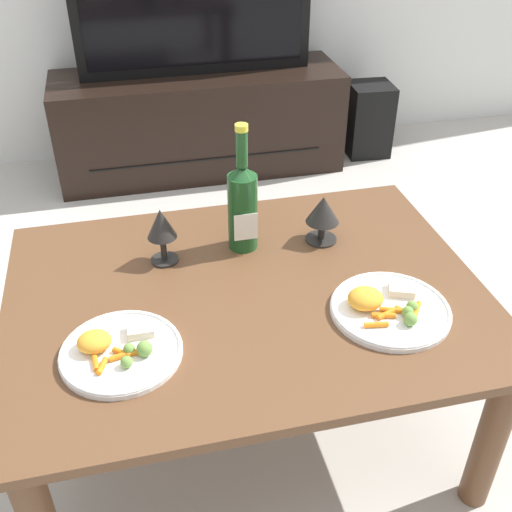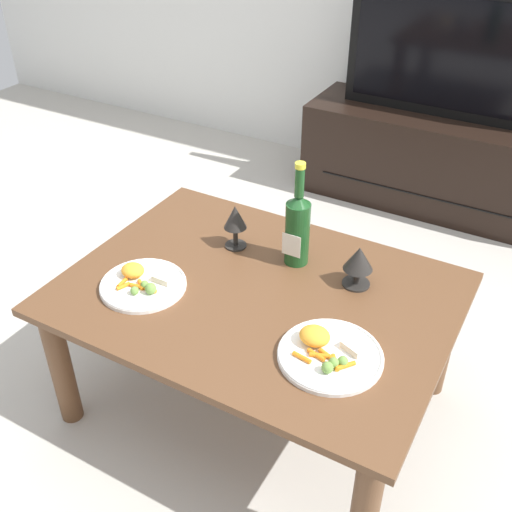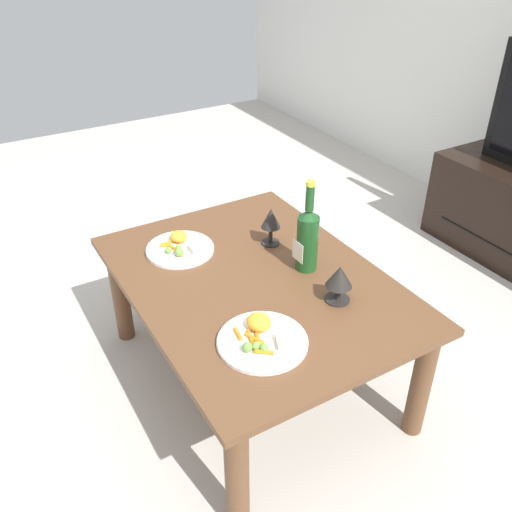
{
  "view_description": "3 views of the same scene",
  "coord_description": "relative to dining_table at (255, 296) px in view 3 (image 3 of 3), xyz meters",
  "views": [
    {
      "loc": [
        -0.24,
        -1.13,
        1.38
      ],
      "look_at": [
        0.04,
        0.05,
        0.54
      ],
      "focal_mm": 42.86,
      "sensor_mm": 36.0,
      "label": 1
    },
    {
      "loc": [
        0.69,
        -1.23,
        1.58
      ],
      "look_at": [
        -0.05,
        0.08,
        0.54
      ],
      "focal_mm": 42.54,
      "sensor_mm": 36.0,
      "label": 2
    },
    {
      "loc": [
        1.36,
        -0.8,
        1.58
      ],
      "look_at": [
        -0.01,
        0.01,
        0.56
      ],
      "focal_mm": 38.59,
      "sensor_mm": 36.0,
      "label": 3
    }
  ],
  "objects": [
    {
      "name": "ground_plane",
      "position": [
        0.0,
        0.0,
        -0.4
      ],
      "size": [
        6.4,
        6.4,
        0.0
      ],
      "primitive_type": "plane",
      "color": "#B7B2A8"
    },
    {
      "name": "dining_table",
      "position": [
        0.0,
        0.0,
        0.0
      ],
      "size": [
        1.13,
        0.84,
        0.48
      ],
      "color": "brown",
      "rests_on": "ground_plane"
    },
    {
      "name": "wine_bottle",
      "position": [
        0.03,
        0.19,
        0.21
      ],
      "size": [
        0.08,
        0.08,
        0.34
      ],
      "color": "#19471E",
      "rests_on": "dining_table"
    },
    {
      "name": "goblet_left",
      "position": [
        -0.18,
        0.17,
        0.18
      ],
      "size": [
        0.07,
        0.07,
        0.15
      ],
      "color": "black",
      "rests_on": "dining_table"
    },
    {
      "name": "goblet_right",
      "position": [
        0.24,
        0.17,
        0.16
      ],
      "size": [
        0.09,
        0.09,
        0.13
      ],
      "color": "black",
      "rests_on": "dining_table"
    },
    {
      "name": "dinner_plate_left",
      "position": [
        -0.31,
        -0.15,
        0.09
      ],
      "size": [
        0.26,
        0.26,
        0.05
      ],
      "color": "white",
      "rests_on": "dining_table"
    },
    {
      "name": "dinner_plate_right",
      "position": [
        0.3,
        -0.15,
        0.09
      ],
      "size": [
        0.27,
        0.27,
        0.06
      ],
      "color": "white",
      "rests_on": "dining_table"
    }
  ]
}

